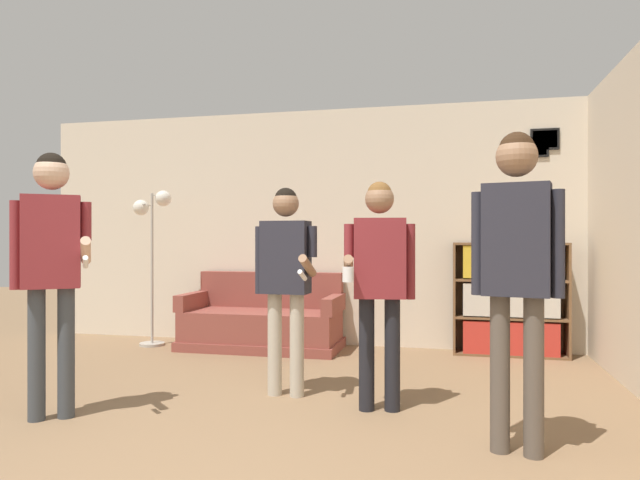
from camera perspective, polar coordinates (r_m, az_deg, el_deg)
wall_back at (r=6.54m, az=2.78°, el=1.35°), size 7.50×0.08×2.70m
couch at (r=6.41m, az=-5.75°, el=-8.23°), size 1.75×0.80×0.83m
bookshelf at (r=6.27m, az=18.43°, el=-5.64°), size 1.15×0.30×1.17m
floor_lamp at (r=6.75m, az=-16.45°, el=0.88°), size 0.46×0.28×1.76m
person_player_foreground_left at (r=4.22m, az=-25.28°, el=-1.19°), size 0.61×0.37×1.79m
person_player_foreground_center at (r=4.40m, az=-3.46°, el=-2.90°), size 0.50×0.45×1.60m
person_watcher_holding_cup at (r=4.03m, az=5.96°, el=-3.09°), size 0.49×0.46×1.61m
person_spectator_near_bookshelf at (r=3.38m, az=19.07°, el=-1.27°), size 0.49×0.27×1.81m
drinking_cup at (r=6.23m, az=18.04°, el=0.26°), size 0.09×0.09×0.11m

